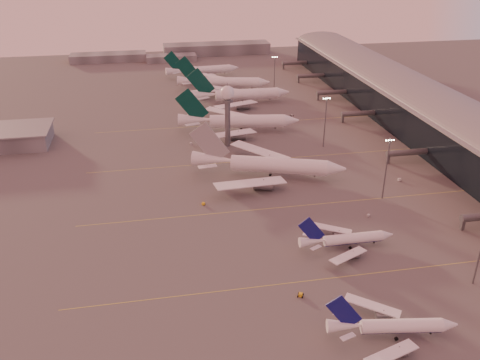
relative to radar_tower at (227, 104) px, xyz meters
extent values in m
plane|color=#5A5858|center=(-5.00, -120.00, -20.95)|extent=(700.00, 700.00, 0.00)
cube|color=gold|center=(25.00, -110.00, -20.94)|extent=(180.00, 0.25, 0.02)
cube|color=gold|center=(25.00, -65.00, -20.94)|extent=(180.00, 0.25, 0.02)
cube|color=gold|center=(25.00, -20.00, -20.94)|extent=(180.00, 0.25, 0.02)
cube|color=gold|center=(25.00, 30.00, -20.94)|extent=(180.00, 0.25, 0.02)
cube|color=black|center=(103.00, -10.00, -11.95)|extent=(36.00, 360.00, 18.00)
cylinder|color=slate|center=(103.00, -10.00, -2.95)|extent=(10.08, 360.00, 10.08)
cube|color=slate|center=(103.00, -10.00, -2.75)|extent=(40.00, 362.00, 0.80)
cube|color=#585A60|center=(67.00, -92.00, -18.75)|extent=(1.20, 1.20, 4.40)
cylinder|color=#585A60|center=(77.00, -34.00, -16.45)|extent=(22.00, 2.80, 2.80)
cube|color=#585A60|center=(67.00, -34.00, -18.75)|extent=(1.20, 1.20, 4.40)
cylinder|color=#585A60|center=(77.00, 22.00, -16.45)|extent=(22.00, 2.80, 2.80)
cube|color=#585A60|center=(67.00, 22.00, -18.75)|extent=(1.20, 1.20, 4.40)
cylinder|color=#585A60|center=(77.00, 64.00, -16.45)|extent=(22.00, 2.80, 2.80)
cube|color=#585A60|center=(67.00, 64.00, -18.75)|extent=(1.20, 1.20, 4.40)
cylinder|color=#585A60|center=(77.00, 106.00, -16.45)|extent=(22.00, 2.80, 2.80)
cube|color=#585A60|center=(67.00, 106.00, -18.75)|extent=(1.20, 1.20, 4.40)
cylinder|color=#585A60|center=(77.00, 146.00, -16.45)|extent=(22.00, 2.80, 2.80)
cube|color=#585A60|center=(67.00, 146.00, -18.75)|extent=(1.20, 1.20, 4.40)
cylinder|color=#585A60|center=(0.00, 0.00, -9.95)|extent=(2.60, 2.60, 22.00)
cylinder|color=#585A60|center=(0.00, 0.00, 1.55)|extent=(5.20, 5.20, 1.20)
sphere|color=white|center=(0.00, 0.00, 5.45)|extent=(6.40, 6.40, 6.40)
cylinder|color=#585A60|center=(0.00, 0.00, 9.15)|extent=(0.16, 0.16, 2.00)
cylinder|color=#585A60|center=(50.00, -65.00, -8.45)|extent=(0.56, 0.56, 25.00)
cube|color=#585A60|center=(50.00, -65.00, 3.55)|extent=(3.60, 0.25, 0.25)
sphere|color=#FFEABF|center=(48.50, -65.00, 3.15)|extent=(0.56, 0.56, 0.56)
sphere|color=#FFEABF|center=(49.50, -65.00, 3.15)|extent=(0.56, 0.56, 0.56)
sphere|color=#FFEABF|center=(50.50, -65.00, 3.15)|extent=(0.56, 0.56, 0.56)
sphere|color=#FFEABF|center=(51.50, -65.00, 3.15)|extent=(0.56, 0.56, 0.56)
cylinder|color=#585A60|center=(45.00, -10.00, -8.45)|extent=(0.56, 0.56, 25.00)
cube|color=#585A60|center=(45.00, -10.00, 3.55)|extent=(3.60, 0.25, 0.25)
sphere|color=#FFEABF|center=(43.50, -10.00, 3.15)|extent=(0.56, 0.56, 0.56)
sphere|color=#FFEABF|center=(44.50, -10.00, 3.15)|extent=(0.56, 0.56, 0.56)
sphere|color=#FFEABF|center=(45.50, -10.00, 3.15)|extent=(0.56, 0.56, 0.56)
sphere|color=#FFEABF|center=(46.50, -10.00, 3.15)|extent=(0.56, 0.56, 0.56)
cylinder|color=#585A60|center=(43.00, 80.00, -8.45)|extent=(0.56, 0.56, 25.00)
cube|color=#585A60|center=(43.00, 80.00, 3.55)|extent=(3.60, 0.25, 0.25)
sphere|color=#FFEABF|center=(41.50, 80.00, 3.15)|extent=(0.56, 0.56, 0.56)
sphere|color=#FFEABF|center=(42.50, 80.00, 3.15)|extent=(0.56, 0.56, 0.56)
sphere|color=#FFEABF|center=(43.50, 80.00, 3.15)|extent=(0.56, 0.56, 0.56)
sphere|color=#FFEABF|center=(44.50, 80.00, 3.15)|extent=(0.56, 0.56, 0.56)
cube|color=#5C5E62|center=(-65.00, 200.00, -17.95)|extent=(60.00, 18.00, 6.00)
cube|color=#5C5E62|center=(25.00, 210.00, -16.45)|extent=(90.00, 20.00, 9.00)
cube|color=#5C5E62|center=(-15.00, 190.00, -18.45)|extent=(40.00, 15.00, 5.00)
cylinder|color=white|center=(21.88, -136.28, -18.09)|extent=(20.89, 6.63, 3.51)
cylinder|color=navy|center=(21.88, -136.28, -18.88)|extent=(20.33, 5.60, 2.52)
cone|color=white|center=(34.03, -138.17, -18.09)|extent=(4.48, 4.08, 3.51)
cone|color=white|center=(7.44, -134.03, -17.65)|extent=(9.07, 4.79, 3.51)
cube|color=white|center=(15.56, -144.02, -18.70)|extent=(15.21, 8.15, 1.10)
cylinder|color=slate|center=(18.35, -142.40, -20.30)|extent=(4.29, 2.87, 2.28)
cube|color=slate|center=(18.35, -142.40, -19.32)|extent=(0.31, 0.27, 1.40)
cube|color=white|center=(18.21, -126.97, -18.70)|extent=(13.99, 11.70, 1.10)
cylinder|color=slate|center=(20.38, -129.37, -20.30)|extent=(4.29, 2.87, 2.28)
cube|color=slate|center=(20.38, -129.37, -19.32)|extent=(0.31, 0.27, 1.40)
cube|color=navy|center=(7.01, -133.96, -13.31)|extent=(9.56, 1.80, 10.45)
cube|color=white|center=(6.86, -137.97, -17.56)|extent=(4.25, 2.60, 0.23)
cube|color=white|center=(8.08, -130.09, -17.56)|extent=(4.13, 3.50, 0.23)
cylinder|color=black|center=(29.62, -137.48, -20.49)|extent=(0.46, 0.46, 0.92)
cylinder|color=black|center=(20.55, -134.02, -20.44)|extent=(1.07, 0.61, 1.02)
cylinder|color=black|center=(19.93, -138.03, -20.44)|extent=(1.07, 0.61, 1.02)
cylinder|color=white|center=(25.65, -95.07, -18.21)|extent=(19.75, 3.50, 3.36)
cylinder|color=navy|center=(25.65, -95.07, -18.97)|extent=(19.35, 2.56, 2.42)
cone|color=white|center=(37.42, -95.15, -18.21)|extent=(3.84, 3.39, 3.36)
cone|color=white|center=(11.66, -94.97, -17.79)|extent=(8.29, 3.42, 3.36)
cube|color=white|center=(20.75, -103.29, -18.80)|extent=(14.18, 9.54, 1.06)
cylinder|color=slate|center=(23.17, -101.36, -20.33)|extent=(3.83, 2.21, 2.18)
cube|color=slate|center=(23.17, -101.36, -19.39)|extent=(0.27, 0.22, 1.34)
cube|color=white|center=(20.87, -86.77, -18.80)|extent=(14.12, 9.70, 1.06)
cylinder|color=slate|center=(23.26, -88.74, -20.33)|extent=(3.83, 2.21, 2.18)
cube|color=slate|center=(23.26, -88.74, -19.39)|extent=(0.27, 0.22, 1.34)
cube|color=navy|center=(11.24, -94.96, -13.64)|extent=(9.22, 0.38, 10.01)
cube|color=white|center=(11.66, -98.78, -17.71)|extent=(4.06, 2.94, 0.22)
cube|color=white|center=(11.71, -91.15, -17.71)|extent=(4.06, 2.98, 0.22)
cylinder|color=black|center=(33.15, -95.12, -20.51)|extent=(0.44, 0.44, 0.88)
cylinder|color=black|center=(24.08, -93.11, -20.46)|extent=(0.98, 0.45, 0.97)
cylinder|color=black|center=(24.05, -97.00, -20.46)|extent=(0.98, 0.45, 0.97)
cylinder|color=white|center=(15.05, -39.15, -16.62)|extent=(39.78, 18.96, 6.24)
cylinder|color=white|center=(15.05, -39.15, -18.03)|extent=(38.46, 17.05, 4.49)
cone|color=white|center=(37.57, -46.95, -16.62)|extent=(9.35, 8.43, 6.24)
cone|color=white|center=(-11.74, -29.88, -15.84)|extent=(17.87, 11.38, 6.24)
cube|color=white|center=(0.41, -51.66, -17.71)|extent=(29.35, 11.00, 1.85)
cylinder|color=slate|center=(6.26, -49.53, -20.24)|extent=(8.63, 6.36, 4.06)
cube|color=slate|center=(6.26, -49.53, -18.81)|extent=(0.37, 0.34, 2.50)
cube|color=white|center=(11.27, -20.27, -17.71)|extent=(24.38, 25.52, 1.85)
cylinder|color=slate|center=(14.55, -25.56, -20.24)|extent=(8.63, 6.36, 4.06)
cube|color=slate|center=(14.55, -25.56, -18.81)|extent=(0.37, 0.34, 2.50)
cube|color=#93959A|center=(-12.53, -29.61, -8.47)|extent=(16.46, 5.99, 18.52)
cube|color=white|center=(-14.58, -37.08, -15.68)|extent=(8.02, 3.81, 0.25)
cube|color=white|center=(-9.53, -22.47, -15.68)|extent=(7.51, 7.52, 0.25)
cylinder|color=black|center=(29.39, -44.12, -20.45)|extent=(0.50, 0.50, 1.01)
cylinder|color=black|center=(12.73, -36.01, -20.40)|extent=(1.21, 0.84, 1.11)
cylinder|color=black|center=(11.28, -40.19, -20.40)|extent=(1.21, 0.84, 1.11)
cylinder|color=white|center=(13.18, 18.19, -16.55)|extent=(39.08, 12.48, 6.22)
cylinder|color=white|center=(13.18, 18.19, -17.95)|extent=(38.04, 10.63, 4.48)
cone|color=white|center=(35.89, 14.41, -16.55)|extent=(8.39, 7.37, 6.22)
cone|color=white|center=(-13.83, 22.69, -15.77)|extent=(16.98, 8.80, 6.22)
cube|color=white|center=(1.14, 3.74, -17.64)|extent=(28.62, 15.06, 1.84)
cylinder|color=slate|center=(6.42, 6.75, -20.20)|extent=(8.03, 5.22, 4.05)
cube|color=slate|center=(6.42, 6.75, -18.73)|extent=(0.36, 0.32, 2.49)
cube|color=white|center=(6.47, 35.76, -17.64)|extent=(26.18, 22.19, 1.84)
cylinder|color=slate|center=(10.50, 31.20, -20.20)|extent=(8.03, 5.22, 4.05)
cube|color=slate|center=(10.50, 31.20, -18.73)|extent=(0.36, 0.32, 2.49)
cube|color=#04352D|center=(-14.63, 22.82, -8.34)|extent=(16.95, 3.18, 18.42)
cube|color=white|center=(-15.33, 15.37, -15.62)|extent=(7.96, 4.81, 0.27)
cube|color=white|center=(-12.87, 30.10, -15.62)|extent=(7.71, 6.61, 0.27)
cylinder|color=black|center=(27.64, 15.78, -20.41)|extent=(0.54, 0.54, 1.07)
cylinder|color=black|center=(10.50, 21.03, -20.36)|extent=(1.25, 0.72, 1.18)
cylinder|color=black|center=(9.72, 16.37, -20.36)|extent=(1.25, 0.72, 1.18)
cylinder|color=white|center=(22.74, 66.60, -16.62)|extent=(38.04, 6.74, 6.12)
cylinder|color=white|center=(22.74, 66.60, -18.00)|extent=(37.26, 5.02, 4.41)
cone|color=white|center=(45.38, 66.22, -16.62)|extent=(7.44, 6.24, 6.12)
cone|color=white|center=(-4.19, 67.04, -15.86)|extent=(16.01, 6.38, 6.12)
cube|color=white|center=(13.13, 50.79, -17.69)|extent=(27.44, 18.22, 1.81)
cylinder|color=slate|center=(17.83, 54.49, -20.21)|extent=(7.41, 4.10, 3.98)
cube|color=slate|center=(17.83, 54.49, -18.76)|extent=(0.32, 0.27, 2.45)
cube|color=white|center=(13.65, 82.71, -17.69)|extent=(27.20, 18.92, 1.81)
cylinder|color=slate|center=(18.23, 78.86, -20.21)|extent=(7.41, 4.10, 3.98)
cube|color=slate|center=(18.23, 78.86, -18.76)|extent=(0.32, 0.27, 2.45)
cube|color=#04352D|center=(-4.99, 67.05, -8.55)|extent=(16.84, 0.65, 18.11)
cube|color=white|center=(-4.58, 59.70, -15.70)|extent=(7.82, 5.61, 0.26)
cube|color=white|center=(-4.34, 74.39, -15.70)|extent=(7.80, 5.78, 0.26)
cylinder|color=black|center=(37.16, 66.36, -20.42)|extent=(0.53, 0.53, 1.06)
cylinder|color=black|center=(19.72, 68.97, -20.37)|extent=(1.17, 0.55, 1.16)
cylinder|color=black|center=(19.64, 64.32, -20.37)|extent=(1.17, 0.55, 1.16)
cylinder|color=white|center=(17.41, 96.18, -16.68)|extent=(37.89, 13.62, 6.04)
cylinder|color=white|center=(17.41, 96.18, -18.04)|extent=(36.81, 11.81, 4.35)
cone|color=white|center=(39.29, 91.59, -16.68)|extent=(8.34, 7.40, 6.04)
cone|color=white|center=(-8.60, 101.65, -15.92)|extent=(16.61, 9.14, 6.04)
cube|color=white|center=(5.14, 82.67, -17.74)|extent=(27.87, 13.61, 1.79)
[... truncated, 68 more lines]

